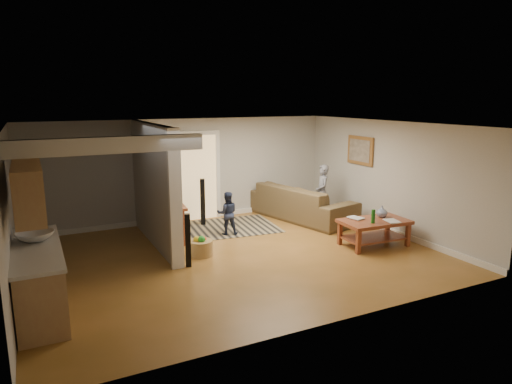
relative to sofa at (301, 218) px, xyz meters
The scene contains 11 objects.
ground 3.18m from the sofa, 144.85° to the right, with size 7.50×7.50×0.00m, color brown.
room_shell 4.19m from the sofa, 159.04° to the right, with size 7.54×6.02×2.52m.
area_rug 2.02m from the sofa, behind, with size 2.31×1.69×0.01m, color black.
sofa is the anchor object (origin of this frame).
coffee_table 2.53m from the sofa, 84.94° to the right, with size 1.42×0.88×0.82m.
tv_console 3.48m from the sofa, behind, with size 0.62×1.32×1.10m.
speaker_left 4.12m from the sofa, 151.64° to the right, with size 0.10×0.10×0.98m, color black.
speaker_right 2.54m from the sofa, 166.99° to the left, with size 0.11×0.11×1.12m, color black.
toy_basket 3.53m from the sofa, 155.05° to the right, with size 0.46×0.46×0.41m.
child 0.52m from the sofa, 39.22° to the right, with size 0.50×0.33×1.38m, color gray.
toddler 2.24m from the sofa, 168.71° to the right, with size 0.47×0.37×0.97m, color #202944.
Camera 1 is at (-3.39, -7.64, 3.00)m, focal length 32.00 mm.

